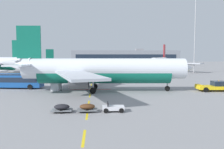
# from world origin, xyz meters

# --- Properties ---
(ground) EXTENTS (400.00, 400.00, 0.00)m
(ground) POSITION_xyz_m (40.00, 40.00, 0.00)
(ground) COLOR gray
(apron_paint_markings) EXTENTS (8.00, 95.21, 0.01)m
(apron_paint_markings) POSITION_xyz_m (18.00, 37.96, 0.00)
(apron_paint_markings) COLOR yellow
(apron_paint_markings) RESTS_ON ground
(airliner_foreground) EXTENTS (34.79, 34.57, 12.20)m
(airliner_foreground) POSITION_xyz_m (20.09, 19.62, 3.95)
(airliner_foreground) COLOR silver
(airliner_foreground) RESTS_ON ground
(pushback_tug) EXTENTS (6.18, 3.53, 2.08)m
(pushback_tug) POSITION_xyz_m (41.47, 18.38, 0.90)
(pushback_tug) COLOR yellow
(pushback_tug) RESTS_ON ground
(airliner_far_center) EXTENTS (31.16, 32.71, 11.89)m
(airliner_far_center) POSITION_xyz_m (45.20, 68.58, 3.85)
(airliner_far_center) COLOR white
(airliner_far_center) RESTS_ON ground
(airliner_far_right) EXTENTS (27.76, 27.29, 9.74)m
(airliner_far_right) POSITION_xyz_m (8.52, 86.33, 3.15)
(airliner_far_right) COLOR white
(airliner_far_right) RESTS_ON ground
(apron_shuttle_bus) EXTENTS (12.28, 4.34, 3.00)m
(apron_shuttle_bus) POSITION_xyz_m (2.06, 24.97, 1.75)
(apron_shuttle_bus) COLOR #194C99
(apron_shuttle_bus) RESTS_ON ground
(baggage_train) EXTENTS (8.62, 1.66, 1.14)m
(baggage_train) POSITION_xyz_m (18.02, 3.67, 0.52)
(baggage_train) COLOR silver
(baggage_train) RESTS_ON ground
(uld_cargo_container) EXTENTS (1.95, 1.92, 1.60)m
(uld_cargo_container) POSITION_xyz_m (11.44, 20.91, 0.80)
(uld_cargo_container) COLOR #B7BCC6
(uld_cargo_container) RESTS_ON ground
(apron_light_mast_far) EXTENTS (1.80, 1.80, 29.91)m
(apron_light_mast_far) POSITION_xyz_m (57.37, 63.62, 18.20)
(apron_light_mast_far) COLOR slate
(apron_light_mast_far) RESTS_ON ground
(terminal_satellite) EXTENTS (78.52, 27.23, 12.24)m
(terminal_satellite) POSITION_xyz_m (41.23, 152.94, 5.34)
(terminal_satellite) COLOR gray
(terminal_satellite) RESTS_ON ground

